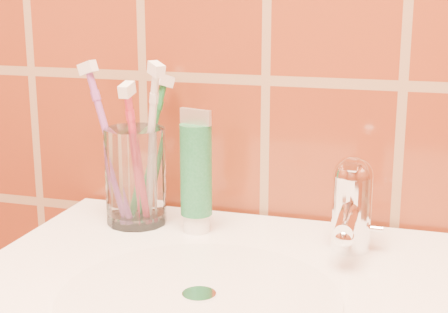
% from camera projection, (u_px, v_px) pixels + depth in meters
% --- Properties ---
extents(glass_tumbler, '(0.11, 0.11, 0.13)m').
position_uv_depth(glass_tumbler, '(136.00, 176.00, 0.93)').
color(glass_tumbler, white).
rests_on(glass_tumbler, pedestal_sink).
extents(toothpaste_tube, '(0.05, 0.04, 0.17)m').
position_uv_depth(toothpaste_tube, '(196.00, 175.00, 0.90)').
color(toothpaste_tube, white).
rests_on(toothpaste_tube, pedestal_sink).
extents(faucet, '(0.05, 0.11, 0.12)m').
position_uv_depth(faucet, '(352.00, 201.00, 0.83)').
color(faucet, white).
rests_on(faucet, pedestal_sink).
extents(toothbrush_0, '(0.03, 0.11, 0.21)m').
position_uv_depth(toothbrush_0, '(136.00, 157.00, 0.90)').
color(toothbrush_0, '#BA2740').
rests_on(toothbrush_0, glass_tumbler).
extents(toothbrush_1, '(0.12, 0.15, 0.22)m').
position_uv_depth(toothbrush_1, '(148.00, 149.00, 0.95)').
color(toothbrush_1, '#1E7136').
rests_on(toothbrush_1, glass_tumbler).
extents(toothbrush_2, '(0.13, 0.12, 0.23)m').
position_uv_depth(toothbrush_2, '(110.00, 145.00, 0.93)').
color(toothbrush_2, '#8F499C').
rests_on(toothbrush_2, glass_tumbler).
extents(toothbrush_3, '(0.12, 0.11, 0.24)m').
position_uv_depth(toothbrush_3, '(150.00, 147.00, 0.91)').
color(toothbrush_3, silver).
rests_on(toothbrush_3, glass_tumbler).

